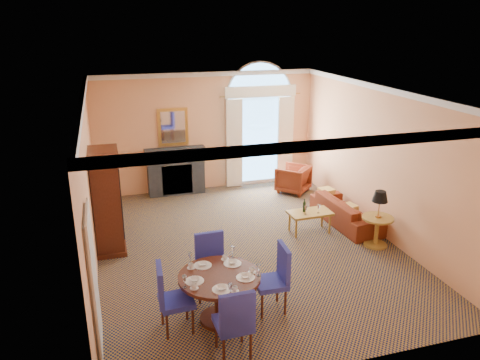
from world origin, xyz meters
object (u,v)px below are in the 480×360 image
object	(u,v)px
dining_table	(220,287)
sofa	(346,211)
coffee_table	(310,214)
side_table	(378,213)
armoire	(107,202)
armchair	(293,179)

from	to	relation	value
dining_table	sofa	size ratio (longest dim) A/B	0.62
coffee_table	side_table	world-z (taller)	side_table
armoire	dining_table	xyz separation A→B (m)	(1.57, -3.06, -0.40)
sofa	side_table	bearing A→B (deg)	178.41
armoire	coffee_table	distance (m)	4.32
dining_table	coffee_table	world-z (taller)	dining_table
coffee_table	side_table	bearing A→B (deg)	-45.45
armoire	side_table	bearing A→B (deg)	-15.55
sofa	coffee_table	world-z (taller)	coffee_table
armchair	armoire	bearing A→B (deg)	-22.18
sofa	coffee_table	size ratio (longest dim) A/B	2.12
sofa	coffee_table	bearing A→B (deg)	96.49
armchair	side_table	bearing A→B (deg)	52.37
armoire	side_table	size ratio (longest dim) A/B	1.74
dining_table	armchair	distance (m)	6.07
armchair	side_table	size ratio (longest dim) A/B	0.68
dining_table	coffee_table	size ratio (longest dim) A/B	1.32
armchair	side_table	xyz separation A→B (m)	(0.42, -3.49, 0.36)
dining_table	side_table	xyz separation A→B (m)	(3.75, 1.58, 0.13)
armoire	coffee_table	size ratio (longest dim) A/B	2.16
armoire	side_table	distance (m)	5.53
side_table	dining_table	bearing A→B (deg)	-157.16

